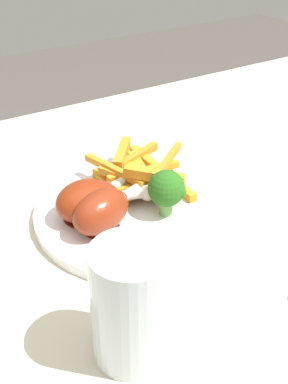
# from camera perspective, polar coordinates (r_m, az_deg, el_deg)

# --- Properties ---
(dining_table) EXTENTS (1.07, 0.75, 0.71)m
(dining_table) POSITION_cam_1_polar(r_m,az_deg,el_deg) (0.71, 5.85, -8.43)
(dining_table) COLOR beige
(dining_table) RESTS_ON ground_plane
(dinner_plate) EXTENTS (0.26, 0.26, 0.01)m
(dinner_plate) POSITION_cam_1_polar(r_m,az_deg,el_deg) (0.61, 0.00, -2.06)
(dinner_plate) COLOR white
(dinner_plate) RESTS_ON dining_table
(broccoli_floret_front) EXTENTS (0.04, 0.04, 0.06)m
(broccoli_floret_front) POSITION_cam_1_polar(r_m,az_deg,el_deg) (0.58, 2.61, 0.42)
(broccoli_floret_front) COLOR #74AC56
(broccoli_floret_front) RESTS_ON dinner_plate
(carrot_fries_pile) EXTENTS (0.14, 0.15, 0.04)m
(carrot_fries_pile) POSITION_cam_1_polar(r_m,az_deg,el_deg) (0.64, -0.50, 2.12)
(carrot_fries_pile) COLOR orange
(carrot_fries_pile) RESTS_ON dinner_plate
(chicken_drumstick_near) EXTENTS (0.13, 0.07, 0.05)m
(chicken_drumstick_near) POSITION_cam_1_polar(r_m,az_deg,el_deg) (0.56, -4.67, -1.84)
(chicken_drumstick_near) COLOR #5C190B
(chicken_drumstick_near) RESTS_ON dinner_plate
(chicken_drumstick_far) EXTENTS (0.13, 0.08, 0.04)m
(chicken_drumstick_far) POSITION_cam_1_polar(r_m,az_deg,el_deg) (0.59, -6.30, -0.81)
(chicken_drumstick_far) COLOR #5B1809
(chicken_drumstick_far) RESTS_ON dinner_plate
(chicken_drumstick_extra) EXTENTS (0.11, 0.07, 0.04)m
(chicken_drumstick_extra) POSITION_cam_1_polar(r_m,az_deg,el_deg) (0.59, -5.50, -0.65)
(chicken_drumstick_extra) COLOR #56180D
(chicken_drumstick_extra) RESTS_ON dinner_plate
(water_glass) EXTENTS (0.07, 0.07, 0.11)m
(water_glass) POSITION_cam_1_polar(r_m,az_deg,el_deg) (0.42, -1.36, -12.50)
(water_glass) COLOR silver
(water_glass) RESTS_ON dining_table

